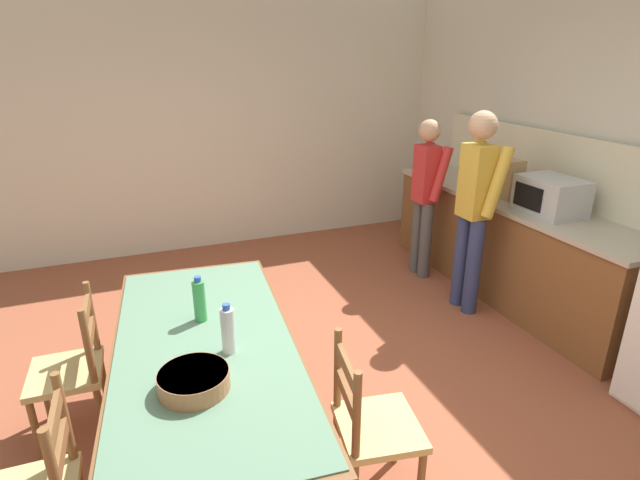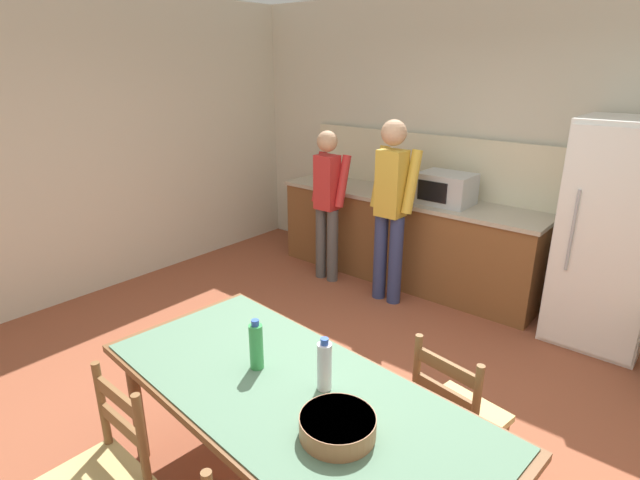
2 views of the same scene
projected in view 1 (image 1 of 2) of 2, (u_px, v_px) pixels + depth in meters
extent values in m
plane|color=brown|center=(324.00, 406.00, 3.30)|extent=(8.32, 8.32, 0.00)
cube|color=beige|center=(218.00, 121.00, 5.62)|extent=(0.12, 5.20, 2.90)
cube|color=brown|center=(506.00, 249.00, 4.72)|extent=(2.84, 0.62, 0.89)
cube|color=#B2A893|center=(513.00, 201.00, 4.55)|extent=(2.88, 0.66, 0.04)
cube|color=#B7BCC1|center=(469.00, 184.00, 5.11)|extent=(0.52, 0.38, 0.02)
cube|color=beige|center=(545.00, 164.00, 4.54)|extent=(2.84, 0.03, 0.60)
cube|color=#B2B7BC|center=(551.00, 196.00, 4.11)|extent=(0.50, 0.38, 0.30)
cube|color=black|center=(528.00, 197.00, 4.08)|extent=(0.30, 0.01, 0.19)
cube|color=tan|center=(508.00, 179.00, 4.53)|extent=(0.24, 0.16, 0.36)
cylinder|color=brown|center=(146.00, 332.00, 3.49)|extent=(0.07, 0.07, 0.72)
cylinder|color=brown|center=(251.00, 317.00, 3.68)|extent=(0.07, 0.07, 0.72)
cube|color=brown|center=(205.00, 349.00, 2.61)|extent=(2.15, 1.11, 0.04)
cube|color=#567A60|center=(205.00, 345.00, 2.60)|extent=(2.06, 1.06, 0.01)
cylinder|color=green|center=(200.00, 301.00, 2.79)|extent=(0.07, 0.07, 0.24)
cylinder|color=#2D51B2|center=(197.00, 279.00, 2.74)|extent=(0.04, 0.04, 0.03)
cylinder|color=silver|center=(228.00, 331.00, 2.49)|extent=(0.07, 0.07, 0.24)
cylinder|color=#2D51B2|center=(226.00, 307.00, 2.44)|extent=(0.04, 0.04, 0.03)
cylinder|color=#9E6642|center=(194.00, 381.00, 2.24)|extent=(0.32, 0.32, 0.09)
cylinder|color=#9E6642|center=(193.00, 374.00, 2.22)|extent=(0.31, 0.31, 0.02)
cylinder|color=brown|center=(64.00, 417.00, 2.21)|extent=(0.04, 0.04, 0.46)
cylinder|color=brown|center=(54.00, 478.00, 1.90)|extent=(0.04, 0.04, 0.46)
cube|color=brown|center=(54.00, 420.00, 2.01)|extent=(0.36, 0.03, 0.07)
cube|color=brown|center=(61.00, 449.00, 2.06)|extent=(0.36, 0.03, 0.07)
cylinder|color=brown|center=(396.00, 432.00, 2.79)|extent=(0.04, 0.04, 0.41)
cylinder|color=brown|center=(337.00, 441.00, 2.72)|extent=(0.04, 0.04, 0.41)
cube|color=tan|center=(378.00, 427.00, 2.51)|extent=(0.48, 0.46, 0.04)
cylinder|color=brown|center=(357.00, 415.00, 2.22)|extent=(0.04, 0.04, 0.46)
cylinder|color=brown|center=(338.00, 368.00, 2.55)|extent=(0.04, 0.04, 0.46)
cube|color=brown|center=(347.00, 368.00, 2.34)|extent=(0.36, 0.08, 0.07)
cube|color=brown|center=(346.00, 394.00, 2.40)|extent=(0.36, 0.08, 0.07)
cylinder|color=brown|center=(45.00, 392.00, 3.11)|extent=(0.04, 0.04, 0.41)
cylinder|color=brown|center=(36.00, 431.00, 2.80)|extent=(0.04, 0.04, 0.41)
cylinder|color=brown|center=(104.00, 381.00, 3.22)|extent=(0.04, 0.04, 0.41)
cylinder|color=brown|center=(101.00, 417.00, 2.90)|extent=(0.04, 0.04, 0.41)
cube|color=tan|center=(66.00, 373.00, 2.93)|extent=(0.43, 0.41, 0.04)
cylinder|color=brown|center=(92.00, 316.00, 3.05)|extent=(0.04, 0.04, 0.46)
cylinder|color=brown|center=(88.00, 347.00, 2.73)|extent=(0.04, 0.04, 0.46)
cube|color=brown|center=(86.00, 311.00, 2.85)|extent=(0.36, 0.03, 0.07)
cube|color=brown|center=(91.00, 334.00, 2.90)|extent=(0.36, 0.03, 0.07)
cylinder|color=#4C4C4C|center=(417.00, 236.00, 5.18)|extent=(0.12, 0.12, 0.79)
cylinder|color=#4C4C4C|center=(425.00, 241.00, 5.04)|extent=(0.12, 0.12, 0.79)
cube|color=red|center=(426.00, 174.00, 4.87)|extent=(0.22, 0.18, 0.56)
sphere|color=tan|center=(430.00, 131.00, 4.72)|extent=(0.21, 0.21, 0.21)
cylinder|color=red|center=(423.00, 168.00, 5.02)|extent=(0.09, 0.21, 0.53)
cylinder|color=red|center=(441.00, 174.00, 4.75)|extent=(0.09, 0.21, 0.53)
cylinder|color=navy|center=(461.00, 260.00, 4.49)|extent=(0.13, 0.13, 0.87)
cylinder|color=navy|center=(473.00, 267.00, 4.34)|extent=(0.13, 0.13, 0.87)
cube|color=gold|center=(477.00, 181.00, 4.15)|extent=(0.25, 0.20, 0.62)
sphere|color=tan|center=(483.00, 125.00, 3.98)|extent=(0.23, 0.23, 0.23)
cylinder|color=gold|center=(471.00, 173.00, 4.31)|extent=(0.10, 0.24, 0.59)
cylinder|color=gold|center=(498.00, 182.00, 4.01)|extent=(0.10, 0.24, 0.59)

